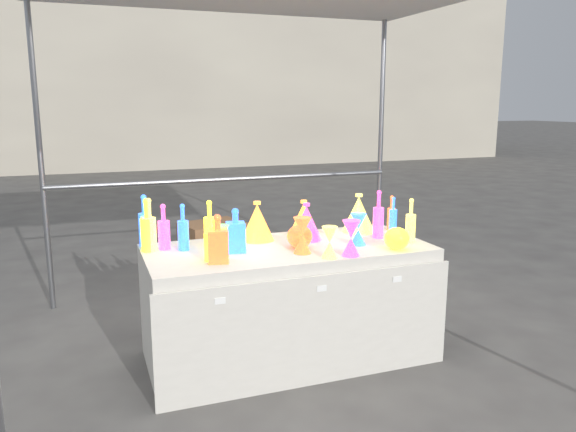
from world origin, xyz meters
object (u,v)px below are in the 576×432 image
object	(u,v)px
cardboard_box_closed	(212,243)
globe_0	(397,240)
hourglass_0	(302,235)
bottle_0	(147,225)
decanter_0	(216,240)
lampshade_0	(257,221)
display_table	(288,303)

from	to	relation	value
cardboard_box_closed	globe_0	size ratio (longest dim) A/B	3.83
hourglass_0	globe_0	size ratio (longest dim) A/B	1.42
bottle_0	decanter_0	distance (m)	0.51
bottle_0	lampshade_0	xyz separation A→B (m)	(0.72, 0.04, -0.03)
decanter_0	globe_0	bearing A→B (deg)	-28.56
cardboard_box_closed	bottle_0	bearing A→B (deg)	-127.40
cardboard_box_closed	bottle_0	size ratio (longest dim) A/B	1.82
display_table	bottle_0	bearing A→B (deg)	166.46
display_table	decanter_0	bearing A→B (deg)	-161.91
bottle_0	hourglass_0	bearing A→B (deg)	-23.07
decanter_0	hourglass_0	world-z (taller)	decanter_0
decanter_0	hourglass_0	size ratio (longest dim) A/B	1.14
display_table	hourglass_0	bearing A→B (deg)	-80.67
display_table	hourglass_0	size ratio (longest dim) A/B	8.24
globe_0	lampshade_0	bearing A→B (deg)	144.09
bottle_0	lampshade_0	distance (m)	0.72
cardboard_box_closed	lampshade_0	xyz separation A→B (m)	(-0.15, -2.10, 0.66)
cardboard_box_closed	hourglass_0	size ratio (longest dim) A/B	2.70
globe_0	bottle_0	bearing A→B (deg)	161.16
globe_0	decanter_0	bearing A→B (deg)	173.43
bottle_0	decanter_0	world-z (taller)	bottle_0
globe_0	hourglass_0	bearing A→B (deg)	167.93
display_table	cardboard_box_closed	distance (m)	2.35
bottle_0	hourglass_0	xyz separation A→B (m)	(0.88, -0.37, -0.05)
cardboard_box_closed	hourglass_0	distance (m)	2.59
hourglass_0	globe_0	bearing A→B (deg)	-12.07
cardboard_box_closed	lampshade_0	size ratio (longest dim) A/B	2.29
display_table	globe_0	bearing A→B (deg)	-25.66
display_table	bottle_0	xyz separation A→B (m)	(-0.85, 0.20, 0.54)
display_table	globe_0	world-z (taller)	globe_0
globe_0	lampshade_0	distance (m)	0.92
hourglass_0	lampshade_0	size ratio (longest dim) A/B	0.85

